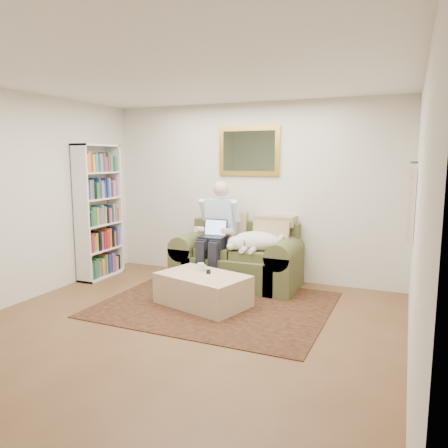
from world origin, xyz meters
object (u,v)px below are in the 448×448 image
Objects in this scene: sofa at (237,264)px; bookshelf at (99,212)px; sleeping_dog at (257,241)px; coffee_mug at (201,267)px; seated_man at (216,234)px; laptop at (214,232)px; ottoman at (203,290)px.

sofa is 2.23m from bookshelf.
coffee_mug is (-0.48, -0.77, -0.23)m from sleeping_dog.
sleeping_dog is 7.22× the size of coffee_mug.
laptop is at bearing -90.00° from seated_man.
seated_man is 0.08m from laptop.
laptop is at bearing 104.49° from ottoman.
sofa is at bearing 86.46° from ottoman.
seated_man reaches higher than ottoman.
coffee_mug is at bearing -81.80° from seated_man.
laptop is (-0.26, -0.23, 0.47)m from sofa.
seated_man is (-0.26, -0.16, 0.43)m from sofa.
seated_man is 1.02m from ottoman.
bookshelf is at bearing 167.15° from coffee_mug.
sofa is at bearing 11.53° from bookshelf.
sofa is 5.15× the size of laptop.
bookshelf reaches higher than sleeping_dog.
sofa is at bearing 164.26° from sleeping_dog.
bookshelf is at bearing -173.88° from laptop.
laptop is 0.32× the size of ottoman.
sofa is 0.59m from laptop.
sleeping_dog is at bearing 58.23° from coffee_mug.
laptop reaches higher than coffee_mug.
sofa reaches higher than coffee_mug.
laptop reaches higher than sleeping_dog.
bookshelf is at bearing -168.47° from sofa.
laptop is 0.72m from coffee_mug.
sleeping_dog reaches higher than ottoman.
laptop is 0.47× the size of sleeping_dog.
seated_man is at bearing 98.20° from coffee_mug.
laptop is 0.60m from sleeping_dog.
sleeping_dog reaches higher than coffee_mug.
sofa reaches higher than sleeping_dog.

